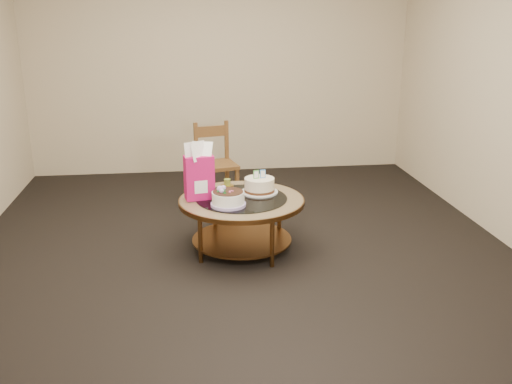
{
  "coord_description": "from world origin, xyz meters",
  "views": [
    {
      "loc": [
        -0.43,
        -4.35,
        1.92
      ],
      "look_at": [
        0.12,
        0.02,
        0.5
      ],
      "focal_mm": 40.0,
      "sensor_mm": 36.0,
      "label": 1
    }
  ],
  "objects": [
    {
      "name": "coffee_table",
      "position": [
        0.0,
        -0.0,
        0.38
      ],
      "size": [
        1.02,
        1.02,
        0.46
      ],
      "color": "brown",
      "rests_on": "ground"
    },
    {
      "name": "decorated_cake",
      "position": [
        -0.12,
        -0.17,
        0.51
      ],
      "size": [
        0.28,
        0.28,
        0.16
      ],
      "rotation": [
        0.0,
        0.0,
        0.38
      ],
      "color": "#B297D5",
      "rests_on": "coffee_table"
    },
    {
      "name": "ground",
      "position": [
        0.0,
        0.0,
        0.0
      ],
      "size": [
        5.0,
        5.0,
        0.0
      ],
      "primitive_type": "plane",
      "color": "black",
      "rests_on": "ground"
    },
    {
      "name": "dining_chair",
      "position": [
        -0.14,
        1.26,
        0.42
      ],
      "size": [
        0.46,
        0.46,
        0.82
      ],
      "rotation": [
        0.0,
        0.0,
        0.23
      ],
      "color": "brown",
      "rests_on": "ground"
    },
    {
      "name": "gift_bag",
      "position": [
        -0.34,
        0.03,
        0.68
      ],
      "size": [
        0.25,
        0.2,
        0.46
      ],
      "rotation": [
        0.0,
        0.0,
        0.18
      ],
      "color": "#C11255",
      "rests_on": "coffee_table"
    },
    {
      "name": "room_walls",
      "position": [
        0.0,
        0.0,
        1.54
      ],
      "size": [
        4.52,
        5.02,
        2.61
      ],
      "color": "#C4B394",
      "rests_on": "ground"
    },
    {
      "name": "cream_cake",
      "position": [
        0.16,
        0.12,
        0.52
      ],
      "size": [
        0.31,
        0.31,
        0.2
      ],
      "rotation": [
        0.0,
        0.0,
        0.2
      ],
      "color": "white",
      "rests_on": "coffee_table"
    },
    {
      "name": "pillar_candle",
      "position": [
        -0.09,
        0.31,
        0.48
      ],
      "size": [
        0.11,
        0.11,
        0.08
      ],
      "rotation": [
        0.0,
        0.0,
        0.25
      ],
      "color": "#CDB954",
      "rests_on": "coffee_table"
    }
  ]
}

